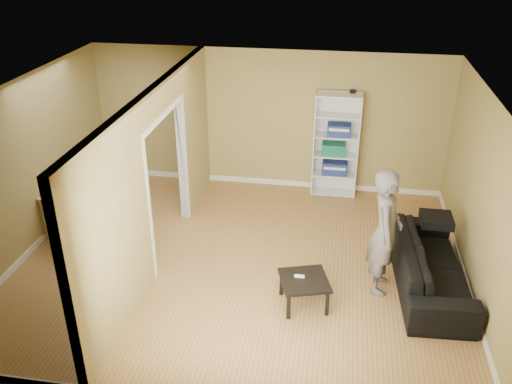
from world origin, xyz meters
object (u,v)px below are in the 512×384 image
chair_left (46,202)px  chair_far (103,192)px  dining_table (84,198)px  coffee_table (304,283)px  bookshelf (336,144)px  sofa (432,259)px  chair_near (77,228)px  person (386,222)px

chair_left → chair_far: 0.94m
dining_table → coffee_table: bearing=-19.0°
chair_far → bookshelf: bearing=-150.1°
sofa → chair_near: (-5.17, -0.05, 0.02)m
person → chair_left: 5.40m
sofa → dining_table: size_ratio=1.93×
person → chair_left: person is taller
sofa → chair_left: size_ratio=2.32×
sofa → person: bearing=100.0°
chair_near → sofa: bearing=24.4°
coffee_table → chair_left: bearing=163.3°
sofa → person: 0.93m
person → dining_table: person is taller
chair_far → coffee_table: bearing=160.6°
coffee_table → dining_table: 3.83m
coffee_table → chair_near: size_ratio=0.66×
bookshelf → dining_table: 4.46m
dining_table → chair_near: (0.13, -0.58, -0.20)m
bookshelf → chair_near: bearing=-143.5°
chair_far → dining_table: bearing=99.0°
sofa → coffee_table: sofa is taller
chair_left → chair_near: (0.83, -0.63, -0.03)m
dining_table → sofa: bearing=-5.7°
coffee_table → chair_near: bearing=169.2°
person → coffee_table: 1.35m
bookshelf → dining_table: bookshelf is taller
coffee_table → chair_near: (-3.48, 0.66, 0.12)m
person → chair_near: size_ratio=2.28×
dining_table → chair_far: (-0.01, 0.68, -0.23)m
bookshelf → coffee_table: 3.50m
bookshelf → dining_table: bearing=-150.5°
bookshelf → chair_left: (-4.58, -2.14, -0.46)m
sofa → chair_near: size_ratio=2.49×
coffee_table → chair_left: 4.51m
dining_table → chair_far: bearing=90.5°
chair_far → chair_near: bearing=104.5°
bookshelf → chair_far: 4.20m
chair_near → person: bearing=22.5°
coffee_table → bookshelf: bearing=85.6°
sofa → chair_far: sofa is taller
chair_near → bookshelf: bearing=60.4°
coffee_table → dining_table: dining_table is taller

